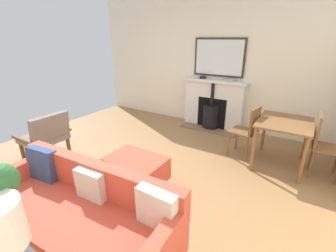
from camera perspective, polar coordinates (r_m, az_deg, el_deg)
ground_plane at (r=3.44m, az=-11.67°, el=-12.97°), size 5.75×5.57×0.01m
wall_left at (r=5.32m, az=9.43°, el=15.53°), size 0.12×5.57×2.82m
fireplace at (r=5.18m, az=11.22°, el=4.77°), size 0.55×1.38×1.07m
mirror_over_mantel at (r=5.11m, az=12.59°, el=16.36°), size 0.04×1.09×0.78m
mantel_bowl_near at (r=5.19m, az=8.64°, el=11.91°), size 0.14×0.14×0.04m
mantel_bowl_far at (r=4.97m, az=15.53°, el=11.05°), size 0.17×0.17×0.05m
sofa at (r=2.48m, az=-21.25°, el=-19.71°), size 0.90×2.04×0.77m
ottoman at (r=3.18m, az=-7.97°, el=-10.46°), size 0.56×0.79×0.40m
armchair_accent at (r=4.11m, az=-28.13°, el=-1.91°), size 0.68×0.60×0.83m
dining_table at (r=3.87m, az=26.98°, el=-0.49°), size 0.91×0.75×0.74m
dining_chair_near_fireplace at (r=3.95m, az=19.44°, el=-0.54°), size 0.46×0.46×0.89m
dining_chair_by_back_wall at (r=3.91m, az=34.06°, el=-3.18°), size 0.41×0.41×0.91m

